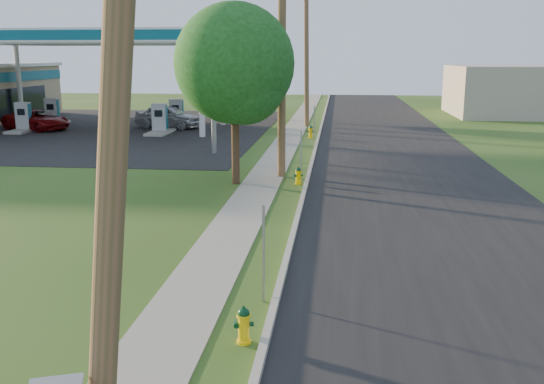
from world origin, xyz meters
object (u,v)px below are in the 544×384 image
Objects in this scene: utility_pole_near at (116,57)px; car_silver at (169,116)px; hydrant_far at (311,132)px; tree_lot at (241,60)px; hydrant_mid at (298,176)px; utility_pole_mid at (282,52)px; price_pylon at (212,42)px; utility_pole_far at (306,56)px; fuel_pump_ne at (160,122)px; hydrant_near at (244,325)px; tree_verge at (237,68)px; fuel_pump_nw at (24,121)px; fuel_pump_sw at (52,115)px; car_red at (36,120)px; fuel_pump_se at (177,116)px.

utility_pole_near is 35.51m from car_silver.
hydrant_far is at bearing -95.95° from car_silver.
hydrant_mid is at bearing -76.15° from tree_lot.
price_pylon is (-3.90, 5.50, 0.48)m from utility_pole_mid.
utility_pole_far is 7.51m from hydrant_far.
utility_pole_far is 2.97× the size of fuel_pump_ne.
fuel_pump_ne is at bearing 109.23° from hydrant_near.
fuel_pump_ne reaches higher than hydrant_mid.
utility_pole_mid reaches higher than utility_pole_far.
tree_verge is 25.33m from tree_lot.
fuel_pump_nw is at bearing 151.82° from price_pylon.
tree_lot reaches higher than hydrant_mid.
fuel_pump_nw is 1.00× the size of fuel_pump_sw.
car_silver is (8.37, 2.09, 0.13)m from car_red.
price_pylon reaches higher than car_red.
tree_verge is (-1.52, 16.42, -0.45)m from utility_pole_near.
hydrant_far is (0.62, -6.04, -4.42)m from utility_pole_far.
car_silver is at bearing -52.06° from car_red.
fuel_pump_se is 0.47× the size of tree_verge.
utility_pole_far reaches higher than price_pylon.
hydrant_far is at bearing -15.22° from fuel_pump_sw.
utility_pole_mid reaches higher than fuel_pump_ne.
fuel_pump_se reaches higher than car_red.
hydrant_mid is at bearing -55.80° from price_pylon.
hydrant_near is (6.07, -38.05, -4.16)m from tree_lot.
price_pylon reaches higher than fuel_pump_se.
fuel_pump_ne is (-8.90, 31.00, -4.08)m from utility_pole_near.
fuel_pump_se reaches higher than car_silver.
utility_pole_far is 2.97× the size of fuel_pump_sw.
fuel_pump_ne reaches higher than car_silver.
tree_verge is at bearing -133.89° from utility_pole_mid.
fuel_pump_ne is at bearing 123.94° from hydrant_mid.
utility_pole_near is at bearing -90.00° from utility_pole_mid.
utility_pole_near is 41.80m from tree_lot.
utility_pole_near reaches higher than hydrant_far.
hydrant_near is (4.63, -20.10, -5.10)m from price_pylon.
fuel_pump_nw is at bearing 124.02° from hydrant_near.
hydrant_near is at bearing 77.92° from utility_pole_near.
hydrant_far is 18.30m from car_red.
fuel_pump_nw is 4.67× the size of hydrant_mid.
fuel_pump_nw is at bearing -164.39° from utility_pole_far.
fuel_pump_nw reaches higher than car_silver.
utility_pole_mid is at bearing -62.37° from fuel_pump_se.
fuel_pump_se is (9.00, 0.00, 0.00)m from fuel_pump_sw.
fuel_pump_sw is at bearing -176.80° from utility_pole_far.
fuel_pump_ne is 3.08m from car_silver.
utility_pole_mid reaches higher than hydrant_near.
fuel_pump_sw is 4.73× the size of hydrant_near.
fuel_pump_nw is 33.30m from hydrant_near.
hydrant_mid is 23.93m from car_red.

